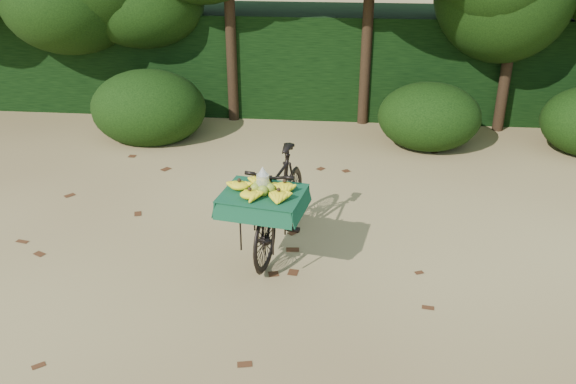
# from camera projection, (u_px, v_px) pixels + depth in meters

# --- Properties ---
(ground) EXTENTS (80.00, 80.00, 0.00)m
(ground) POSITION_uv_depth(u_px,v_px,m) (318.00, 298.00, 5.99)
(ground) COLOR tan
(ground) RESTS_ON ground
(vendor_bicycle) EXTENTS (0.97, 1.93, 1.11)m
(vendor_bicycle) POSITION_uv_depth(u_px,v_px,m) (279.00, 200.00, 6.67)
(vendor_bicycle) COLOR black
(vendor_bicycle) RESTS_ON ground
(hedge_backdrop) EXTENTS (26.00, 1.80, 1.80)m
(hedge_backdrop) POSITION_uv_depth(u_px,v_px,m) (337.00, 60.00, 11.27)
(hedge_backdrop) COLOR black
(hedge_backdrop) RESTS_ON ground
(tree_row) EXTENTS (14.50, 2.00, 4.00)m
(tree_row) POSITION_uv_depth(u_px,v_px,m) (299.00, 4.00, 10.14)
(tree_row) COLOR black
(tree_row) RESTS_ON ground
(bush_clumps) EXTENTS (8.80, 1.70, 0.90)m
(bush_clumps) POSITION_uv_depth(u_px,v_px,m) (365.00, 118.00, 9.62)
(bush_clumps) COLOR black
(bush_clumps) RESTS_ON ground
(leaf_litter) EXTENTS (7.00, 7.30, 0.01)m
(leaf_litter) POSITION_uv_depth(u_px,v_px,m) (321.00, 263.00, 6.57)
(leaf_litter) COLOR #472513
(leaf_litter) RESTS_ON ground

